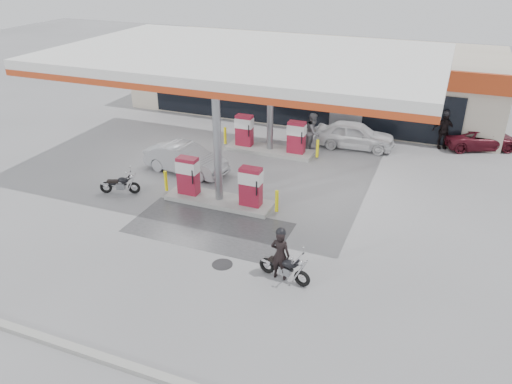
% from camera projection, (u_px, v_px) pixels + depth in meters
% --- Properties ---
extents(ground, '(90.00, 90.00, 0.00)m').
position_uv_depth(ground, '(197.00, 225.00, 18.94)').
color(ground, gray).
rests_on(ground, ground).
extents(wet_patch, '(6.00, 3.00, 0.00)m').
position_uv_depth(wet_patch, '(209.00, 228.00, 18.77)').
color(wet_patch, '#4C4C4F').
rests_on(wet_patch, ground).
extents(drain_cover, '(0.70, 0.70, 0.01)m').
position_uv_depth(drain_cover, '(222.00, 264.00, 16.61)').
color(drain_cover, '#38383A').
rests_on(drain_cover, ground).
extents(kerb, '(28.00, 0.25, 0.15)m').
position_uv_depth(kerb, '(72.00, 348.00, 13.08)').
color(kerb, gray).
rests_on(kerb, ground).
extents(store_building, '(22.00, 8.22, 4.00)m').
position_uv_depth(store_building, '(314.00, 78.00, 31.28)').
color(store_building, beige).
rests_on(store_building, ground).
extents(canopy, '(16.00, 10.02, 5.51)m').
position_uv_depth(canopy, '(246.00, 59.00, 20.73)').
color(canopy, silver).
rests_on(canopy, ground).
extents(pump_island_near, '(5.14, 1.30, 1.78)m').
position_uv_depth(pump_island_near, '(219.00, 187.00, 20.28)').
color(pump_island_near, '#9E9E99').
rests_on(pump_island_near, ground).
extents(pump_island_far, '(5.14, 1.30, 1.78)m').
position_uv_depth(pump_island_far, '(270.00, 139.00, 25.27)').
color(pump_island_far, '#9E9E99').
rests_on(pump_island_far, ground).
extents(main_motorcycle, '(1.83, 0.77, 0.95)m').
position_uv_depth(main_motorcycle, '(285.00, 268.00, 15.70)').
color(main_motorcycle, black).
rests_on(main_motorcycle, ground).
extents(biker_main, '(0.64, 0.43, 1.73)m').
position_uv_depth(biker_main, '(280.00, 255.00, 15.59)').
color(biker_main, black).
rests_on(biker_main, ground).
extents(parked_motorcycle, '(1.68, 0.82, 0.89)m').
position_uv_depth(parked_motorcycle, '(120.00, 185.00, 21.18)').
color(parked_motorcycle, black).
rests_on(parked_motorcycle, ground).
extents(sedan_white, '(4.14, 1.85, 1.38)m').
position_uv_depth(sedan_white, '(355.00, 135.00, 25.83)').
color(sedan_white, white).
rests_on(sedan_white, ground).
extents(attendant, '(0.87, 1.05, 1.99)m').
position_uv_depth(attendant, '(313.00, 132.00, 25.32)').
color(attendant, slate).
rests_on(attendant, ground).
extents(hatchback_silver, '(4.14, 1.90, 1.32)m').
position_uv_depth(hatchback_silver, '(186.00, 159.00, 23.04)').
color(hatchback_silver, '#A4A6AB').
rests_on(hatchback_silver, ground).
extents(parked_car_left, '(4.63, 3.35, 1.25)m').
position_uv_depth(parked_car_left, '(233.00, 100.00, 31.84)').
color(parked_car_left, '#161F4A').
rests_on(parked_car_left, ground).
extents(parked_car_right, '(4.20, 3.09, 1.06)m').
position_uv_depth(parked_car_right, '(481.00, 138.00, 25.83)').
color(parked_car_right, '#55121E').
rests_on(parked_car_right, ground).
extents(biker_walking, '(1.21, 0.84, 1.91)m').
position_uv_depth(biker_walking, '(443.00, 131.00, 25.64)').
color(biker_walking, black).
rests_on(biker_walking, ground).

